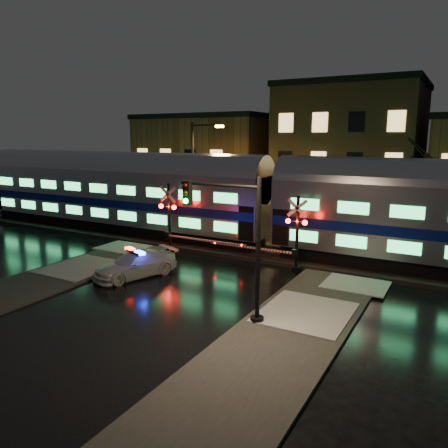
{
  "coord_description": "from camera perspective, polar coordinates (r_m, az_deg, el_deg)",
  "views": [
    {
      "loc": [
        11.79,
        -19.41,
        7.25
      ],
      "look_at": [
        -0.46,
        2.5,
        2.2
      ],
      "focal_mm": 35.0,
      "sensor_mm": 36.0,
      "label": 1
    }
  ],
  "objects": [
    {
      "name": "building_mid",
      "position": [
        43.07,
        16.25,
        8.94
      ],
      "size": [
        12.0,
        11.0,
        11.5
      ],
      "primitive_type": "cube",
      "color": "brown",
      "rests_on": "ground"
    },
    {
      "name": "ground",
      "position": [
        23.84,
        -1.99,
        -6.34
      ],
      "size": [
        120.0,
        120.0,
        0.0
      ],
      "primitive_type": "plane",
      "color": "black",
      "rests_on": "ground"
    },
    {
      "name": "sidewalk_right",
      "position": [
        16.11,
        7.11,
        -15.23
      ],
      "size": [
        4.0,
        20.0,
        0.12
      ],
      "primitive_type": "cube",
      "color": "#2D2D2D",
      "rests_on": "ground"
    },
    {
      "name": "building_left",
      "position": [
        48.35,
        -1.71,
        8.11
      ],
      "size": [
        14.0,
        10.0,
        9.0
      ],
      "primitive_type": "cube",
      "color": "brown",
      "rests_on": "ground"
    },
    {
      "name": "traffic_light",
      "position": [
        17.02,
        1.66,
        -2.83
      ],
      "size": [
        3.74,
        0.69,
        5.79
      ],
      "rotation": [
        0.0,
        0.0,
        -0.17
      ],
      "color": "black",
      "rests_on": "ground"
    },
    {
      "name": "streetlight",
      "position": [
        33.92,
        -3.67,
        7.17
      ],
      "size": [
        2.77,
        0.29,
        8.28
      ],
      "color": "black",
      "rests_on": "ground"
    },
    {
      "name": "crossing_signal_left",
      "position": [
        27.39,
        -6.63,
        -0.13
      ],
      "size": [
        6.21,
        0.67,
        4.4
      ],
      "color": "black",
      "rests_on": "ground"
    },
    {
      "name": "train",
      "position": [
        26.73,
        6.48,
        2.99
      ],
      "size": [
        51.0,
        3.12,
        5.92
      ],
      "color": "black",
      "rests_on": "ballast"
    },
    {
      "name": "crossing_signal_right",
      "position": [
        23.82,
        8.62,
        -2.17
      ],
      "size": [
        5.89,
        0.66,
        4.17
      ],
      "color": "black",
      "rests_on": "ground"
    },
    {
      "name": "sidewalk_left",
      "position": [
        23.8,
        -23.52,
        -7.19
      ],
      "size": [
        4.0,
        20.0,
        0.12
      ],
      "primitive_type": "cube",
      "color": "#2D2D2D",
      "rests_on": "ground"
    },
    {
      "name": "police_car",
      "position": [
        23.43,
        -11.5,
        -5.19
      ],
      "size": [
        3.25,
        4.88,
        1.47
      ],
      "rotation": [
        0.0,
        0.0,
        -0.34
      ],
      "color": "silver",
      "rests_on": "ground"
    },
    {
      "name": "ballast",
      "position": [
        28.03,
        3.32,
        -3.38
      ],
      "size": [
        90.0,
        4.2,
        0.24
      ],
      "primitive_type": "cube",
      "color": "black",
      "rests_on": "ground"
    }
  ]
}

